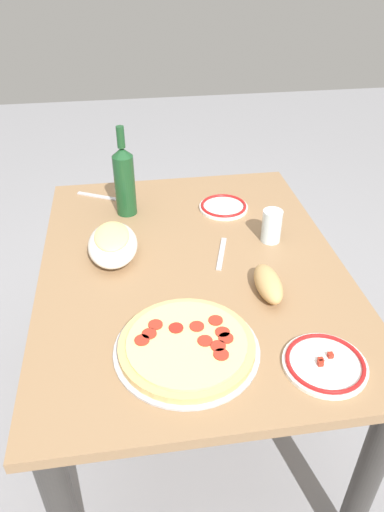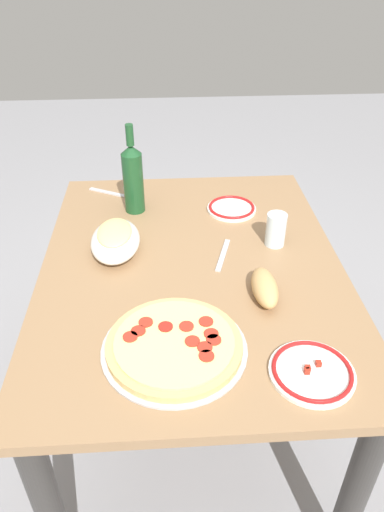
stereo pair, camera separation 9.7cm
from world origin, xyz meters
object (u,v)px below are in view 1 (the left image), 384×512
at_px(bread_loaf, 268,284).
at_px(side_plate_near, 224,207).
at_px(side_plate_far, 325,363).
at_px(wine_bottle, 124,180).
at_px(baked_pasta_dish, 113,243).
at_px(water_glass, 272,226).
at_px(dining_table, 192,295).
at_px(pepperoni_pizza, 187,346).

bearing_deg(bread_loaf, side_plate_near, -176.94).
height_order(side_plate_near, side_plate_far, side_plate_far).
xyz_separation_m(wine_bottle, side_plate_far, (0.78, 0.42, -0.12)).
bearing_deg(baked_pasta_dish, bread_loaf, 58.91).
xyz_separation_m(side_plate_near, side_plate_far, (0.75, 0.08, 0.00)).
relative_size(baked_pasta_dish, water_glass, 2.25).
height_order(dining_table, water_glass, water_glass).
relative_size(dining_table, side_plate_near, 6.76).
bearing_deg(side_plate_near, pepperoni_pizza, -18.82).
xyz_separation_m(pepperoni_pizza, wine_bottle, (-0.68, -0.12, 0.11)).
relative_size(water_glass, bread_loaf, 0.66).
bearing_deg(dining_table, baked_pasta_dish, -111.33).
distance_m(wine_bottle, side_plate_near, 0.36).
distance_m(water_glass, side_plate_near, 0.25).
relative_size(pepperoni_pizza, side_plate_far, 1.79).
distance_m(pepperoni_pizza, side_plate_near, 0.69).
height_order(dining_table, pepperoni_pizza, pepperoni_pizza).
bearing_deg(water_glass, side_plate_near, -154.30).
distance_m(dining_table, side_plate_far, 0.52).
bearing_deg(pepperoni_pizza, water_glass, 142.73).
xyz_separation_m(wine_bottle, bread_loaf, (0.50, 0.37, -0.10)).
height_order(wine_bottle, side_plate_far, wine_bottle).
bearing_deg(dining_table, side_plate_far, 28.96).
bearing_deg(water_glass, wine_bottle, -118.84).
height_order(pepperoni_pizza, side_plate_far, pepperoni_pizza).
height_order(dining_table, baked_pasta_dish, baked_pasta_dish).
bearing_deg(side_plate_near, side_plate_far, 6.23).
height_order(side_plate_near, bread_loaf, bread_loaf).
relative_size(wine_bottle, bread_loaf, 1.91).
height_order(side_plate_far, bread_loaf, bread_loaf).
height_order(dining_table, bread_loaf, bread_loaf).
bearing_deg(pepperoni_pizza, bread_loaf, 126.03).
distance_m(wine_bottle, bread_loaf, 0.63).
relative_size(dining_table, side_plate_far, 5.99).
height_order(dining_table, wine_bottle, wine_bottle).
height_order(pepperoni_pizza, side_plate_near, pepperoni_pizza).
relative_size(dining_table, wine_bottle, 3.75).
distance_m(pepperoni_pizza, wine_bottle, 0.70).
bearing_deg(water_glass, baked_pasta_dish, -89.67).
xyz_separation_m(dining_table, side_plate_near, (-0.32, 0.16, 0.13)).
relative_size(dining_table, baked_pasta_dish, 4.86).
relative_size(pepperoni_pizza, wine_bottle, 1.12).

